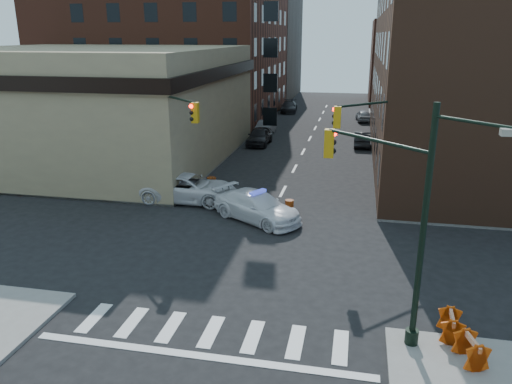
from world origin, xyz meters
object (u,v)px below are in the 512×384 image
at_px(barrel_road, 289,207).
at_px(parked_car_wnear, 259,136).
at_px(parked_car_enear, 362,139).
at_px(barrel_bank, 212,185).
at_px(barricade_se_a, 451,326).
at_px(pedestrian_b, 104,183).
at_px(parked_car_wfar, 265,128).
at_px(pickup, 189,188).
at_px(pedestrian_a, 163,178).
at_px(barricade_nw_a, 143,186).
at_px(police_car, 257,207).

bearing_deg(barrel_road, parked_car_wnear, 106.34).
bearing_deg(parked_car_enear, barrel_bank, 59.59).
xyz_separation_m(parked_car_wnear, barricade_se_a, (12.53, -29.93, -0.22)).
bearing_deg(pedestrian_b, parked_car_wfar, 58.74).
distance_m(pickup, pedestrian_a, 2.32).
xyz_separation_m(pickup, parked_car_wfar, (0.65, 22.41, -0.14)).
bearing_deg(pedestrian_b, pickup, -7.94).
bearing_deg(pickup, barrel_bank, -25.09).
bearing_deg(pickup, parked_car_wnear, -2.90).
bearing_deg(pedestrian_b, barrel_road, -18.75).
bearing_deg(parked_car_enear, barrel_road, 77.98).
distance_m(parked_car_wnear, barricade_nw_a, 17.47).
bearing_deg(barricade_nw_a, pedestrian_a, 12.12).
relative_size(police_car, parked_car_wfar, 1.30).
bearing_deg(parked_car_enear, barricade_nw_a, 52.29).
height_order(parked_car_wfar, barricade_nw_a, parked_car_wfar).
distance_m(parked_car_enear, barrel_road, 20.25).
bearing_deg(barricade_se_a, pedestrian_b, 60.83).
relative_size(barrel_road, barricade_nw_a, 0.68).
bearing_deg(barricade_nw_a, pickup, -20.73).
relative_size(parked_car_enear, barricade_se_a, 3.47).
height_order(parked_car_wfar, barrel_road, parked_car_wfar).
relative_size(pedestrian_a, barricade_nw_a, 1.42).
bearing_deg(barricade_se_a, barrel_road, 34.66).
bearing_deg(barricade_se_a, parked_car_wfar, 22.95).
height_order(pedestrian_b, barricade_se_a, pedestrian_b).
xyz_separation_m(pedestrian_b, barricade_se_a, (18.85, -11.70, -0.53)).
distance_m(pedestrian_a, barrel_road, 8.87).
bearing_deg(barricade_nw_a, barricade_se_a, -50.40).
relative_size(barrel_bank, barricade_se_a, 0.89).
height_order(police_car, barricade_nw_a, police_car).
xyz_separation_m(police_car, parked_car_enear, (5.74, 21.07, -0.12)).
distance_m(barrel_bank, barricade_se_a, 19.20).
xyz_separation_m(pickup, barrel_bank, (0.91, 1.89, -0.32)).
xyz_separation_m(pickup, barricade_nw_a, (-3.27, 0.46, -0.21)).
height_order(barrel_bank, barricade_nw_a, barricade_nw_a).
height_order(parked_car_enear, barrel_bank, parked_car_enear).
relative_size(parked_car_wfar, pedestrian_a, 2.31).
relative_size(police_car, pedestrian_b, 2.85).
relative_size(parked_car_wnear, parked_car_wfar, 1.12).
bearing_deg(pickup, pedestrian_b, 99.52).
bearing_deg(pedestrian_a, barrel_road, 26.33).
relative_size(pedestrian_b, barricade_se_a, 1.64).
xyz_separation_m(police_car, barricade_se_a, (8.75, -10.09, -0.21)).
height_order(parked_car_wnear, barricade_nw_a, parked_car_wnear).
distance_m(pickup, barricade_se_a, 18.48).
xyz_separation_m(pedestrian_a, barricade_nw_a, (-1.19, -0.55, -0.44)).
relative_size(parked_car_enear, barricade_nw_a, 3.19).
distance_m(parked_car_enear, pedestrian_a, 21.68).
distance_m(parked_car_wnear, parked_car_enear, 9.60).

